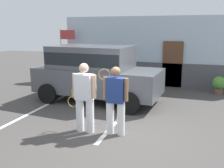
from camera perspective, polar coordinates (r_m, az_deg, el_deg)
ground_plane at (r=6.62m, az=0.53°, el=-11.35°), size 40.00×40.00×0.00m
parking_stripe_0 at (r=9.18m, az=-15.16°, el=-4.88°), size 0.12×4.40×0.01m
parking_stripe_1 at (r=8.01m, az=2.27°, el=-7.00°), size 0.12×4.40×0.01m
house_frontage at (r=12.20m, az=9.76°, el=6.86°), size 9.12×0.40×3.23m
parked_suv at (r=9.33m, az=-3.86°, el=3.02°), size 4.73×2.43×2.05m
tennis_player_man at (r=6.54m, az=-6.25°, el=-2.94°), size 0.92×0.32×1.82m
tennis_player_woman at (r=6.36m, az=0.77°, el=-3.55°), size 0.79×0.27×1.76m
potted_plant_by_porch at (r=11.41m, az=22.99°, el=-0.01°), size 0.55×0.55×0.72m
flag_pole at (r=13.10m, az=-10.71°, el=8.64°), size 0.80×0.13×2.64m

